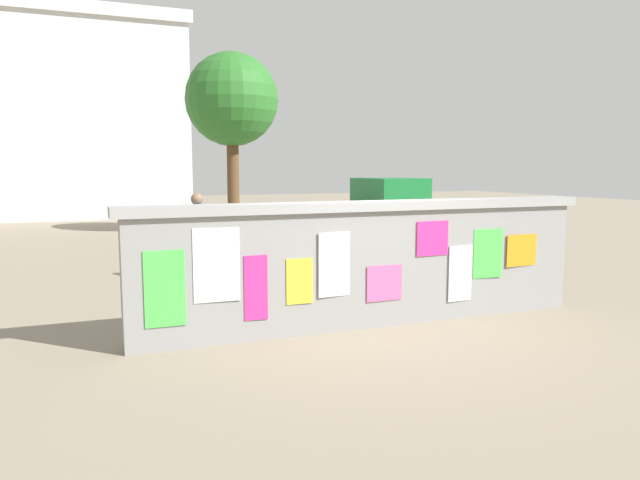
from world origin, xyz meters
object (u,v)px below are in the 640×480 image
Objects in this scene: motorcycle at (228,278)px; tree_roadside at (232,101)px; bicycle_near at (475,272)px; auto_rickshaw_truck at (350,223)px; person_walking at (198,228)px.

tree_roadside is (2.60, 10.10, 3.69)m from motorcycle.
tree_roadside is at bearing 97.56° from bicycle_near.
person_walking is at bearing -167.83° from auto_rickshaw_truck.
motorcycle is at bearing -104.45° from tree_roadside.
bicycle_near is at bearing -80.56° from auto_rickshaw_truck.
person_walking is (-4.02, 2.86, 0.62)m from bicycle_near.
tree_roadside reaches higher than motorcycle.
bicycle_near reaches higher than motorcycle.
auto_rickshaw_truck reaches higher than motorcycle.
auto_rickshaw_truck is 3.50m from person_walking.
tree_roadside is (-0.81, 7.03, 3.26)m from auto_rickshaw_truck.
tree_roadside is at bearing 71.44° from person_walking.
bicycle_near is at bearing -35.40° from person_walking.
person_walking is 8.79m from tree_roadside.
auto_rickshaw_truck reaches higher than person_walking.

